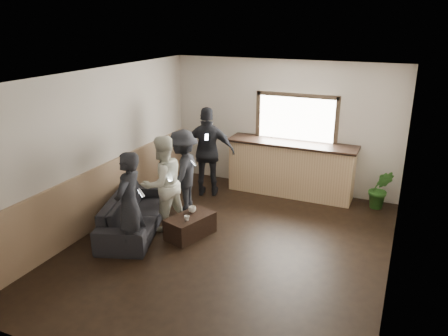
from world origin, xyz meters
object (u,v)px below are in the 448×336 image
at_px(person_a, 129,205).
at_px(person_b, 163,183).
at_px(sofa, 135,213).
at_px(coffee_table, 190,226).
at_px(cup_a, 192,209).
at_px(person_d, 208,152).
at_px(person_c, 183,172).
at_px(potted_plant, 380,189).
at_px(bar_counter, 291,165).
at_px(cup_b, 187,218).

bearing_deg(person_a, person_b, 172.17).
distance_m(sofa, person_b, 0.75).
xyz_separation_m(sofa, coffee_table, (1.03, 0.15, -0.12)).
bearing_deg(cup_a, person_d, 106.37).
bearing_deg(person_a, person_c, 172.17).
bearing_deg(potted_plant, person_c, -153.80).
relative_size(person_b, person_d, 0.90).
xyz_separation_m(bar_counter, person_b, (-1.64, -2.49, 0.22)).
bearing_deg(sofa, person_a, -168.14).
height_order(person_a, person_d, person_d).
xyz_separation_m(cup_a, person_b, (-0.54, -0.06, 0.43)).
xyz_separation_m(sofa, potted_plant, (3.92, 2.69, 0.09)).
relative_size(potted_plant, person_c, 0.49).
distance_m(sofa, cup_b, 1.07).
height_order(coffee_table, person_c, person_c).
distance_m(cup_b, person_b, 0.80).
bearing_deg(person_a, cup_b, 132.00).
height_order(bar_counter, cup_b, bar_counter).
bearing_deg(person_b, cup_a, 121.21).
bearing_deg(coffee_table, cup_a, 102.22).
relative_size(bar_counter, cup_b, 29.54).
bearing_deg(person_b, bar_counter, 171.71).
distance_m(coffee_table, person_d, 2.06).
relative_size(cup_a, person_d, 0.07).
bearing_deg(person_a, potted_plant, 126.96).
height_order(bar_counter, person_b, bar_counter).
relative_size(sofa, person_a, 1.25).
distance_m(bar_counter, coffee_table, 2.83).
bearing_deg(potted_plant, bar_counter, 178.57).
relative_size(person_a, person_d, 0.90).
bearing_deg(cup_b, person_d, 105.67).
xyz_separation_m(sofa, cup_b, (1.06, -0.03, 0.11)).
height_order(potted_plant, person_a, person_a).
bearing_deg(cup_a, coffee_table, -77.78).
bearing_deg(potted_plant, person_a, -135.21).
bearing_deg(sofa, person_b, -80.45).
relative_size(bar_counter, person_b, 1.57).
bearing_deg(bar_counter, potted_plant, -1.43).
bearing_deg(person_c, person_a, -9.16).
bearing_deg(potted_plant, coffee_table, -138.69).
bearing_deg(person_c, bar_counter, 127.84).
relative_size(sofa, person_b, 1.25).
distance_m(sofa, coffee_table, 1.05).
xyz_separation_m(bar_counter, cup_b, (-1.02, -2.76, -0.22)).
bearing_deg(person_d, person_a, 69.59).
distance_m(person_a, person_b, 1.00).
bearing_deg(cup_a, person_b, -173.77).
bearing_deg(sofa, cup_b, -110.40).
distance_m(sofa, cup_a, 1.05).
bearing_deg(sofa, person_d, -33.06).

